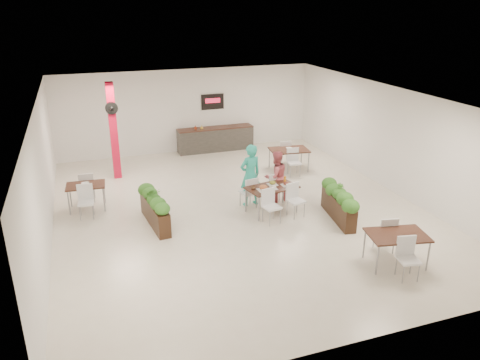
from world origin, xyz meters
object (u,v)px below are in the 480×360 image
Objects in this scene: diner_man at (250,175)px; side_table_a at (86,189)px; main_table at (272,191)px; side_table_c at (397,239)px; side_table_b at (289,152)px; service_counter at (215,138)px; planter_left at (154,207)px; diner_woman at (276,177)px; red_column at (113,130)px; planter_right at (339,202)px.

side_table_a is (-4.49, 1.23, -0.30)m from diner_man.
main_table is 0.81m from diner_man.
diner_man is 1.09× the size of side_table_c.
side_table_c is at bearing -86.08° from side_table_b.
service_counter is 9.76m from side_table_c.
planter_left is at bearing -143.94° from side_table_b.
planter_left is 1.20× the size of side_table_a.
side_table_b is (1.78, -3.06, 0.15)m from service_counter.
planter_left is (-3.40, -5.86, 0.02)m from service_counter.
side_table_b is (1.55, 2.41, -0.13)m from diner_woman.
side_table_b is at bearing -59.87° from service_counter.
red_column is 1.91× the size of side_table_c.
side_table_b is at bearing 97.70° from side_table_c.
side_table_a is (-6.41, 2.93, 0.12)m from planter_right.
main_table is 1.11× the size of side_table_a.
side_table_a is (-1.65, 1.62, 0.10)m from planter_left.
service_counter is at bearing -98.72° from diner_woman.
diner_woman is at bearing 123.52° from planter_right.
planter_left reaches higher than side_table_a.
red_column reaches higher than main_table.
diner_man is at bearing 7.85° from planter_left.
side_table_c is at bearing -66.69° from main_table.
side_table_a is (-4.88, 1.89, -0.02)m from main_table.
planter_right is (1.92, -1.70, -0.41)m from diner_man.
planter_right is at bearing 127.46° from diner_man.
planter_right is at bearing -79.30° from service_counter.
side_table_a is (-5.29, 1.23, -0.16)m from diner_woman.
diner_man is at bearing -126.57° from side_table_b.
diner_man is 0.92× the size of planter_left.
service_counter is 1.82× the size of side_table_a.
diner_woman reaches higher than main_table.
main_table is at bearing -91.66° from service_counter.
service_counter is at bearing 109.37° from side_table_c.
diner_woman is (4.23, -3.61, -0.87)m from red_column.
service_counter reaches higher than side_table_b.
side_table_a is at bearing -114.02° from red_column.
diner_man is 2.60m from planter_right.
diner_woman is 0.80× the size of planter_right.
diner_woman is 5.43m from side_table_a.
side_table_a is at bearing -140.01° from service_counter.
red_column is at bearing 135.26° from planter_right.
service_counter is 7.29m from planter_right.
diner_man is 0.81m from diner_woman.
diner_woman is at bearing -8.76° from side_table_a.
main_table is 0.79m from diner_woman.
planter_right is 1.17× the size of side_table_b.
planter_left is at bearing -120.14° from service_counter.
planter_right reaches higher than side_table_b.
red_column is at bearing 175.94° from side_table_b.
service_counter is 3.54m from side_table_b.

